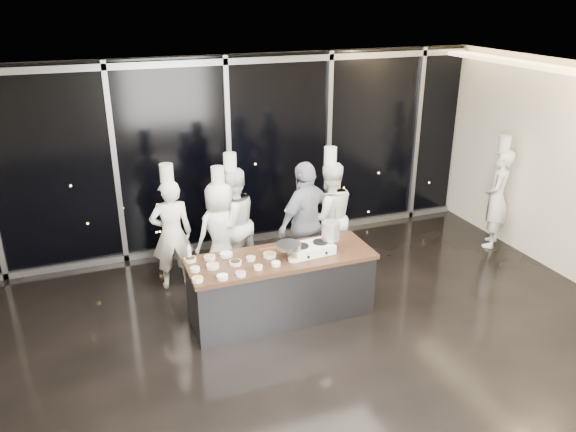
{
  "coord_description": "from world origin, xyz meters",
  "views": [
    {
      "loc": [
        -2.25,
        -5.3,
        4.14
      ],
      "look_at": [
        0.21,
        1.2,
        1.32
      ],
      "focal_mm": 35.0,
      "sensor_mm": 36.0,
      "label": 1
    }
  ],
  "objects_px": {
    "stock_pot": "(331,231)",
    "chef_right": "(329,216)",
    "demo_counter": "(281,286)",
    "guest": "(306,223)",
    "stove": "(311,248)",
    "chef_left": "(220,231)",
    "chef_center": "(232,223)",
    "frying_pan": "(288,246)",
    "chef_side": "(497,198)",
    "chef_far_left": "(172,233)"
  },
  "relations": [
    {
      "from": "chef_side",
      "to": "chef_center",
      "type": "bearing_deg",
      "value": -50.48
    },
    {
      "from": "stove",
      "to": "chef_right",
      "type": "xyz_separation_m",
      "value": [
        0.78,
        1.14,
        -0.08
      ]
    },
    {
      "from": "chef_left",
      "to": "demo_counter",
      "type": "bearing_deg",
      "value": 92.99
    },
    {
      "from": "demo_counter",
      "to": "chef_side",
      "type": "bearing_deg",
      "value": 11.65
    },
    {
      "from": "stove",
      "to": "stock_pot",
      "type": "height_order",
      "value": "stock_pot"
    },
    {
      "from": "stove",
      "to": "frying_pan",
      "type": "xyz_separation_m",
      "value": [
        -0.33,
        -0.02,
        0.1
      ]
    },
    {
      "from": "chef_far_left",
      "to": "chef_side",
      "type": "relative_size",
      "value": 0.98
    },
    {
      "from": "demo_counter",
      "to": "chef_side",
      "type": "distance_m",
      "value": 4.31
    },
    {
      "from": "stove",
      "to": "chef_center",
      "type": "relative_size",
      "value": 0.31
    },
    {
      "from": "stock_pot",
      "to": "chef_right",
      "type": "bearing_deg",
      "value": 66.33
    },
    {
      "from": "chef_right",
      "to": "frying_pan",
      "type": "bearing_deg",
      "value": 49.74
    },
    {
      "from": "demo_counter",
      "to": "stove",
      "type": "xyz_separation_m",
      "value": [
        0.4,
        -0.05,
        0.51
      ]
    },
    {
      "from": "demo_counter",
      "to": "stock_pot",
      "type": "height_order",
      "value": "stock_pot"
    },
    {
      "from": "chef_left",
      "to": "stove",
      "type": "bearing_deg",
      "value": 105.91
    },
    {
      "from": "chef_left",
      "to": "chef_right",
      "type": "bearing_deg",
      "value": 155.39
    },
    {
      "from": "stove",
      "to": "guest",
      "type": "relative_size",
      "value": 0.32
    },
    {
      "from": "demo_counter",
      "to": "guest",
      "type": "bearing_deg",
      "value": 50.18
    },
    {
      "from": "demo_counter",
      "to": "chef_far_left",
      "type": "relative_size",
      "value": 1.3
    },
    {
      "from": "stock_pot",
      "to": "chef_side",
      "type": "relative_size",
      "value": 0.12
    },
    {
      "from": "stove",
      "to": "chef_side",
      "type": "height_order",
      "value": "chef_side"
    },
    {
      "from": "demo_counter",
      "to": "chef_left",
      "type": "distance_m",
      "value": 1.43
    },
    {
      "from": "chef_center",
      "to": "guest",
      "type": "relative_size",
      "value": 1.04
    },
    {
      "from": "chef_center",
      "to": "stove",
      "type": "bearing_deg",
      "value": 92.29
    },
    {
      "from": "chef_right",
      "to": "stove",
      "type": "bearing_deg",
      "value": 59.0
    },
    {
      "from": "stove",
      "to": "frying_pan",
      "type": "distance_m",
      "value": 0.34
    },
    {
      "from": "chef_far_left",
      "to": "guest",
      "type": "relative_size",
      "value": 1.01
    },
    {
      "from": "stock_pot",
      "to": "guest",
      "type": "relative_size",
      "value": 0.13
    },
    {
      "from": "stove",
      "to": "chef_center",
      "type": "bearing_deg",
      "value": 109.99
    },
    {
      "from": "chef_far_left",
      "to": "chef_center",
      "type": "xyz_separation_m",
      "value": [
        0.92,
        0.02,
        0.02
      ]
    },
    {
      "from": "chef_far_left",
      "to": "chef_side",
      "type": "bearing_deg",
      "value": 175.52
    },
    {
      "from": "frying_pan",
      "to": "chef_center",
      "type": "xyz_separation_m",
      "value": [
        -0.35,
        1.45,
        -0.2
      ]
    },
    {
      "from": "chef_left",
      "to": "chef_right",
      "type": "relative_size",
      "value": 0.91
    },
    {
      "from": "frying_pan",
      "to": "stock_pot",
      "type": "height_order",
      "value": "stock_pot"
    },
    {
      "from": "frying_pan",
      "to": "chef_side",
      "type": "bearing_deg",
      "value": 7.52
    },
    {
      "from": "guest",
      "to": "chef_center",
      "type": "bearing_deg",
      "value": -53.79
    },
    {
      "from": "stock_pot",
      "to": "chef_center",
      "type": "height_order",
      "value": "chef_center"
    },
    {
      "from": "stove",
      "to": "chef_left",
      "type": "bearing_deg",
      "value": 118.08
    },
    {
      "from": "chef_center",
      "to": "guest",
      "type": "distance_m",
      "value": 1.12
    },
    {
      "from": "stove",
      "to": "chef_center",
      "type": "xyz_separation_m",
      "value": [
        -0.68,
        1.43,
        -0.09
      ]
    },
    {
      "from": "guest",
      "to": "demo_counter",
      "type": "bearing_deg",
      "value": 25.2
    },
    {
      "from": "frying_pan",
      "to": "chef_left",
      "type": "bearing_deg",
      "value": 106.94
    },
    {
      "from": "demo_counter",
      "to": "guest",
      "type": "relative_size",
      "value": 1.31
    },
    {
      "from": "stock_pot",
      "to": "chef_left",
      "type": "relative_size",
      "value": 0.13
    },
    {
      "from": "demo_counter",
      "to": "chef_far_left",
      "type": "bearing_deg",
      "value": 131.09
    },
    {
      "from": "stove",
      "to": "chef_left",
      "type": "distance_m",
      "value": 1.62
    },
    {
      "from": "chef_left",
      "to": "chef_center",
      "type": "distance_m",
      "value": 0.24
    },
    {
      "from": "chef_far_left",
      "to": "chef_center",
      "type": "distance_m",
      "value": 0.92
    },
    {
      "from": "frying_pan",
      "to": "guest",
      "type": "distance_m",
      "value": 1.12
    },
    {
      "from": "demo_counter",
      "to": "stove",
      "type": "bearing_deg",
      "value": -6.69
    },
    {
      "from": "demo_counter",
      "to": "chef_center",
      "type": "relative_size",
      "value": 1.26
    }
  ]
}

